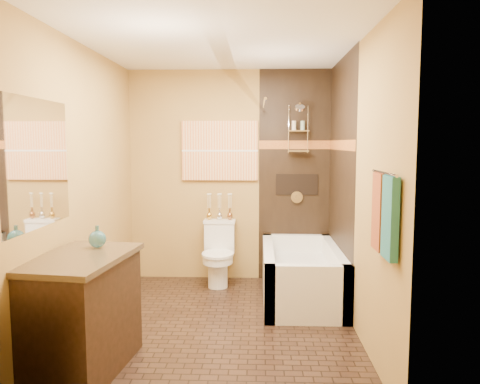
{
  "coord_description": "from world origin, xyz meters",
  "views": [
    {
      "loc": [
        0.34,
        -4.08,
        1.64
      ],
      "look_at": [
        0.17,
        0.4,
        1.17
      ],
      "focal_mm": 35.0,
      "sensor_mm": 36.0,
      "label": 1
    }
  ],
  "objects_px": {
    "toilet": "(219,253)",
    "vanity": "(81,314)",
    "bathtub": "(301,278)",
    "sunset_painting": "(220,151)"
  },
  "relations": [
    {
      "from": "vanity",
      "to": "toilet",
      "type": "bearing_deg",
      "value": 76.1
    },
    {
      "from": "sunset_painting",
      "to": "vanity",
      "type": "xyz_separation_m",
      "value": [
        -0.81,
        -2.37,
        -1.12
      ]
    },
    {
      "from": "toilet",
      "to": "bathtub",
      "type": "bearing_deg",
      "value": -26.5
    },
    {
      "from": "toilet",
      "to": "vanity",
      "type": "relative_size",
      "value": 0.71
    },
    {
      "from": "vanity",
      "to": "bathtub",
      "type": "bearing_deg",
      "value": 50.61
    },
    {
      "from": "bathtub",
      "to": "vanity",
      "type": "bearing_deg",
      "value": -136.37
    },
    {
      "from": "bathtub",
      "to": "vanity",
      "type": "relative_size",
      "value": 1.46
    },
    {
      "from": "sunset_painting",
      "to": "toilet",
      "type": "xyz_separation_m",
      "value": [
        0.0,
        -0.25,
        -1.18
      ]
    },
    {
      "from": "sunset_painting",
      "to": "bathtub",
      "type": "bearing_deg",
      "value": -38.36
    },
    {
      "from": "toilet",
      "to": "vanity",
      "type": "height_order",
      "value": "vanity"
    }
  ]
}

